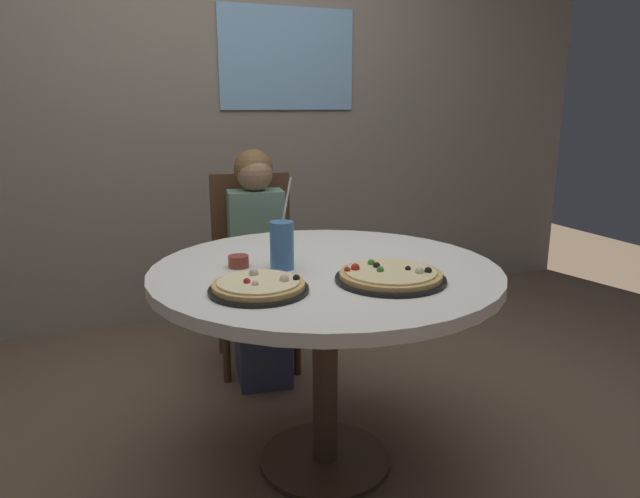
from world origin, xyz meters
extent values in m
plane|color=brown|center=(0.00, 0.00, 0.00)|extent=(8.00, 8.00, 0.00)
cube|color=gray|center=(0.00, 1.76, 1.45)|extent=(5.20, 0.12, 2.90)
cube|color=#8CBFE5|center=(0.44, 1.69, 1.55)|extent=(0.84, 0.02, 0.59)
cylinder|color=silver|center=(0.00, 0.00, 0.73)|extent=(1.18, 1.18, 0.04)
cylinder|color=#4C3826|center=(0.00, 0.00, 0.36)|extent=(0.09, 0.09, 0.69)
cylinder|color=#4C3826|center=(0.00, 0.00, 0.01)|extent=(0.48, 0.48, 0.02)
cube|color=brown|center=(0.00, 0.90, 0.43)|extent=(0.45, 0.45, 0.04)
cube|color=brown|center=(0.03, 1.08, 0.69)|extent=(0.40, 0.10, 0.52)
cylinder|color=brown|center=(-0.19, 0.76, 0.21)|extent=(0.04, 0.04, 0.41)
cylinder|color=brown|center=(0.14, 0.71, 0.21)|extent=(0.04, 0.04, 0.41)
cylinder|color=brown|center=(-0.14, 1.09, 0.21)|extent=(0.04, 0.04, 0.41)
cylinder|color=brown|center=(0.19, 1.04, 0.21)|extent=(0.04, 0.04, 0.41)
cube|color=#3F4766|center=(-0.02, 0.74, 0.23)|extent=(0.28, 0.35, 0.45)
cube|color=slate|center=(0.00, 0.88, 0.67)|extent=(0.28, 0.20, 0.44)
sphere|color=#997051|center=(0.00, 0.88, 0.97)|extent=(0.17, 0.17, 0.17)
sphere|color=brown|center=(0.00, 0.90, 0.99)|extent=(0.18, 0.18, 0.18)
cylinder|color=black|center=(0.13, -0.23, 0.76)|extent=(0.35, 0.35, 0.01)
cylinder|color=tan|center=(0.13, -0.23, 0.77)|extent=(0.32, 0.32, 0.02)
cylinder|color=beige|center=(0.13, -0.23, 0.78)|extent=(0.28, 0.28, 0.01)
sphere|color=#387F33|center=(0.09, -0.22, 0.79)|extent=(0.02, 0.02, 0.02)
sphere|color=#387F33|center=(0.10, -0.14, 0.79)|extent=(0.02, 0.02, 0.02)
sphere|color=beige|center=(0.20, -0.28, 0.79)|extent=(0.03, 0.03, 0.03)
sphere|color=#B2231E|center=(0.03, -0.17, 0.79)|extent=(0.03, 0.03, 0.03)
sphere|color=black|center=(0.23, -0.28, 0.79)|extent=(0.02, 0.02, 0.02)
sphere|color=black|center=(0.18, -0.24, 0.79)|extent=(0.02, 0.02, 0.02)
sphere|color=#B2231E|center=(0.00, -0.18, 0.79)|extent=(0.02, 0.02, 0.02)
sphere|color=black|center=(0.10, -0.17, 0.79)|extent=(0.02, 0.02, 0.02)
cylinder|color=black|center=(-0.28, -0.18, 0.76)|extent=(0.30, 0.30, 0.01)
cylinder|color=tan|center=(-0.28, -0.18, 0.77)|extent=(0.27, 0.27, 0.02)
cylinder|color=beige|center=(-0.28, -0.18, 0.78)|extent=(0.24, 0.24, 0.01)
sphere|color=beige|center=(-0.21, -0.20, 0.79)|extent=(0.03, 0.03, 0.03)
sphere|color=beige|center=(-0.28, -0.11, 0.79)|extent=(0.03, 0.03, 0.03)
sphere|color=beige|center=(-0.30, -0.21, 0.79)|extent=(0.02, 0.02, 0.02)
sphere|color=#B2231E|center=(-0.32, -0.18, 0.79)|extent=(0.02, 0.02, 0.02)
sphere|color=black|center=(-0.18, -0.20, 0.79)|extent=(0.02, 0.02, 0.02)
cylinder|color=#3F72B2|center=(-0.14, 0.03, 0.83)|extent=(0.08, 0.08, 0.16)
cylinder|color=white|center=(-0.13, 0.03, 0.95)|extent=(0.05, 0.01, 0.22)
cylinder|color=brown|center=(-0.27, 0.10, 0.77)|extent=(0.07, 0.07, 0.04)
camera|label=1|loc=(-0.71, -1.74, 1.28)|focal=32.37mm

